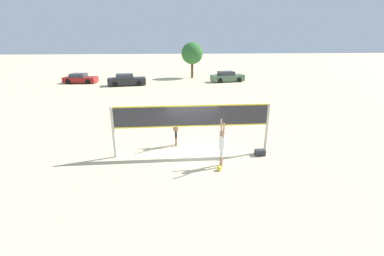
% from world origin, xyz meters
% --- Properties ---
extents(ground_plane, '(200.00, 200.00, 0.00)m').
position_xyz_m(ground_plane, '(0.00, 0.00, 0.00)').
color(ground_plane, beige).
extents(volleyball_net, '(7.71, 0.14, 2.55)m').
position_xyz_m(volleyball_net, '(0.00, 0.00, 1.76)').
color(volleyball_net, beige).
rests_on(volleyball_net, ground_plane).
extents(player_spiker, '(0.28, 0.71, 2.16)m').
position_xyz_m(player_spiker, '(1.22, -1.39, 1.14)').
color(player_spiker, tan).
rests_on(player_spiker, ground_plane).
extents(player_blocker, '(0.28, 0.70, 2.10)m').
position_xyz_m(player_blocker, '(-0.77, 1.23, 1.10)').
color(player_blocker, '#8C664C').
rests_on(player_blocker, ground_plane).
extents(volleyball, '(0.23, 0.23, 0.23)m').
position_xyz_m(volleyball, '(1.06, -1.82, 0.12)').
color(volleyball, yellow).
rests_on(volleyball, ground_plane).
extents(gear_bag, '(0.51, 0.30, 0.30)m').
position_xyz_m(gear_bag, '(3.39, -0.42, 0.15)').
color(gear_bag, '#2D2D33').
rests_on(gear_bag, ground_plane).
extents(parked_car_near, '(4.33, 2.27, 1.27)m').
position_xyz_m(parked_car_near, '(-12.99, 24.01, 0.58)').
color(parked_car_near, maroon).
rests_on(parked_car_near, ground_plane).
extents(parked_car_mid, '(4.75, 2.52, 1.43)m').
position_xyz_m(parked_car_mid, '(6.91, 23.41, 0.65)').
color(parked_car_mid, '#4C6B4C').
rests_on(parked_car_mid, ground_plane).
extents(parked_car_far, '(4.86, 2.43, 1.46)m').
position_xyz_m(parked_car_far, '(-6.49, 21.49, 0.66)').
color(parked_car_far, '#232328').
rests_on(parked_car_far, ground_plane).
extents(tree_left_cluster, '(3.20, 3.20, 5.22)m').
position_xyz_m(tree_left_cluster, '(2.43, 27.76, 3.59)').
color(tree_left_cluster, '#4C3823').
rests_on(tree_left_cluster, ground_plane).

